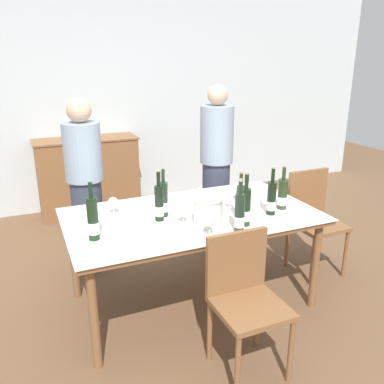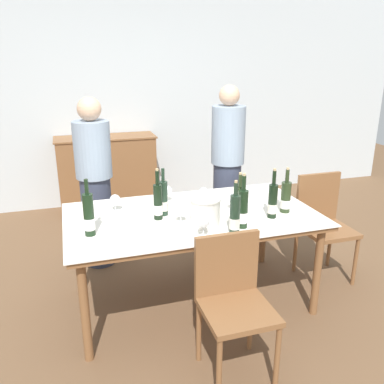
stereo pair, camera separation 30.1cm
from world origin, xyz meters
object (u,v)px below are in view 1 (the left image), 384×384
(wine_bottle_5, at_px, (240,203))
(chair_near_front, at_px, (244,292))
(ice_bucket, at_px, (209,211))
(wine_glass_4, at_px, (183,212))
(wine_bottle_1, at_px, (246,208))
(person_guest_left, at_px, (216,169))
(sideboard_cabinet, at_px, (89,176))
(wine_bottle_7, at_px, (93,220))
(wine_glass_0, at_px, (113,203))
(dining_table, at_px, (192,222))
(wine_glass_3, at_px, (231,198))
(wine_bottle_2, at_px, (164,200))
(wine_bottle_3, at_px, (282,194))
(wine_bottle_6, at_px, (271,199))
(wine_bottle_0, at_px, (240,214))
(wine_glass_1, at_px, (163,192))
(wine_bottle_4, at_px, (159,203))
(person_host, at_px, (86,188))
(chair_right_end, at_px, (313,214))
(wine_glass_5, at_px, (200,192))
(wine_glass_2, at_px, (210,222))

(wine_bottle_5, relative_size, chair_near_front, 0.41)
(ice_bucket, bearing_deg, wine_glass_4, 147.20)
(wine_bottle_1, xyz_separation_m, person_guest_left, (0.39, 1.24, -0.07))
(sideboard_cabinet, distance_m, wine_bottle_7, 2.60)
(ice_bucket, relative_size, wine_glass_0, 1.63)
(dining_table, height_order, wine_glass_3, wine_glass_3)
(wine_bottle_2, height_order, wine_bottle_5, same)
(wine_bottle_3, distance_m, wine_bottle_5, 0.42)
(wine_bottle_6, bearing_deg, wine_bottle_0, -153.46)
(wine_bottle_5, bearing_deg, dining_table, 143.05)
(sideboard_cabinet, relative_size, wine_glass_1, 8.97)
(wine_bottle_3, bearing_deg, wine_bottle_4, 171.07)
(wine_glass_3, distance_m, person_host, 1.34)
(wine_glass_1, distance_m, wine_glass_3, 0.56)
(wine_bottle_3, xyz_separation_m, wine_glass_0, (-1.26, 0.41, -0.03))
(ice_bucket, height_order, wine_bottle_5, wine_bottle_5)
(wine_bottle_6, relative_size, chair_right_end, 0.41)
(dining_table, bearing_deg, wine_bottle_3, -13.37)
(wine_glass_5, bearing_deg, wine_bottle_1, -81.14)
(wine_bottle_0, height_order, wine_glass_5, wine_bottle_0)
(wine_bottle_0, xyz_separation_m, wine_glass_1, (-0.28, 0.77, -0.04))
(wine_bottle_3, xyz_separation_m, wine_bottle_7, (-1.48, 0.01, 0.02))
(wine_bottle_1, xyz_separation_m, wine_bottle_3, (0.44, 0.18, -0.02))
(wine_bottle_5, bearing_deg, ice_bucket, -177.26)
(wine_bottle_5, bearing_deg, wine_bottle_7, 176.61)
(wine_bottle_1, relative_size, wine_bottle_6, 1.04)
(sideboard_cabinet, height_order, chair_right_end, sideboard_cabinet)
(wine_bottle_3, distance_m, wine_glass_4, 0.83)
(ice_bucket, relative_size, wine_bottle_2, 0.60)
(sideboard_cabinet, xyz_separation_m, wine_bottle_2, (0.19, -2.33, 0.42))
(ice_bucket, bearing_deg, wine_glass_2, -113.29)
(wine_bottle_6, relative_size, wine_glass_4, 2.87)
(wine_bottle_2, height_order, wine_glass_4, wine_bottle_2)
(ice_bucket, xyz_separation_m, wine_bottle_2, (-0.24, 0.29, 0.02))
(wine_glass_5, bearing_deg, wine_bottle_2, -154.23)
(wine_bottle_1, relative_size, wine_glass_3, 2.99)
(dining_table, bearing_deg, ice_bucket, -83.19)
(wine_bottle_7, xyz_separation_m, person_guest_left, (1.43, 1.05, -0.07))
(wine_bottle_3, xyz_separation_m, wine_bottle_5, (-0.41, -0.05, 0.01))
(wine_glass_0, bearing_deg, wine_glass_3, -15.82)
(wine_bottle_0, bearing_deg, wine_glass_0, 136.86)
(wine_glass_2, bearing_deg, wine_glass_3, 47.11)
(wine_glass_5, bearing_deg, wine_bottle_6, -51.27)
(ice_bucket, xyz_separation_m, chair_near_front, (-0.01, -0.54, -0.35))
(wine_glass_5, bearing_deg, wine_bottle_3, -37.35)
(wine_bottle_3, height_order, person_guest_left, person_guest_left)
(ice_bucket, bearing_deg, person_host, 121.04)
(wine_bottle_0, distance_m, wine_bottle_4, 0.60)
(chair_near_front, xyz_separation_m, person_guest_left, (0.63, 1.67, 0.31))
(dining_table, bearing_deg, wine_bottle_1, -52.40)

